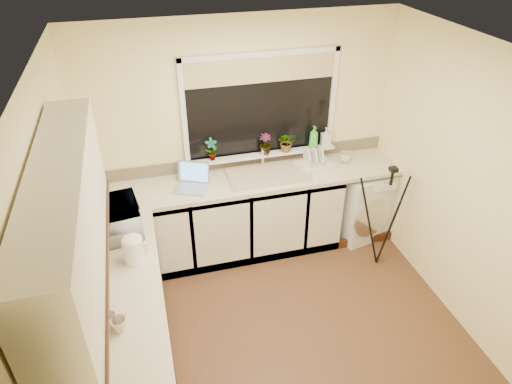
{
  "coord_description": "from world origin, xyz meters",
  "views": [
    {
      "loc": [
        -0.98,
        -2.68,
        3.29
      ],
      "look_at": [
        -0.1,
        0.55,
        1.15
      ],
      "focal_mm": 32.07,
      "sensor_mm": 36.0,
      "label": 1
    }
  ],
  "objects_px": {
    "cup_left": "(119,325)",
    "microwave": "(120,218)",
    "soap_bottle_clear": "(326,137)",
    "cup_back": "(345,157)",
    "steel_jar": "(110,321)",
    "dish_rack": "(315,165)",
    "tripod": "(384,218)",
    "plant_c": "(265,144)",
    "plant_a": "(212,149)",
    "plant_d": "(287,142)",
    "kettle": "(133,250)",
    "soap_bottle_green": "(314,137)",
    "laptop": "(192,181)",
    "washing_machine": "(360,201)"
  },
  "relations": [
    {
      "from": "dish_rack",
      "to": "tripod",
      "type": "bearing_deg",
      "value": -64.14
    },
    {
      "from": "plant_a",
      "to": "plant_d",
      "type": "relative_size",
      "value": 1.12
    },
    {
      "from": "plant_a",
      "to": "cup_left",
      "type": "xyz_separation_m",
      "value": [
        -0.98,
        -1.88,
        -0.22
      ]
    },
    {
      "from": "tripod",
      "to": "microwave",
      "type": "height_order",
      "value": "tripod"
    },
    {
      "from": "dish_rack",
      "to": "microwave",
      "type": "distance_m",
      "value": 2.09
    },
    {
      "from": "plant_d",
      "to": "soap_bottle_green",
      "type": "relative_size",
      "value": 0.85
    },
    {
      "from": "plant_a",
      "to": "soap_bottle_green",
      "type": "xyz_separation_m",
      "value": [
        1.1,
        -0.02,
        0.01
      ]
    },
    {
      "from": "kettle",
      "to": "tripod",
      "type": "xyz_separation_m",
      "value": [
        2.43,
        0.38,
        -0.42
      ]
    },
    {
      "from": "plant_a",
      "to": "plant_c",
      "type": "bearing_deg",
      "value": -0.16
    },
    {
      "from": "microwave",
      "to": "soap_bottle_clear",
      "type": "relative_size",
      "value": 2.26
    },
    {
      "from": "tripod",
      "to": "kettle",
      "type": "bearing_deg",
      "value": 170.21
    },
    {
      "from": "soap_bottle_clear",
      "to": "steel_jar",
      "type": "bearing_deg",
      "value": -141.19
    },
    {
      "from": "microwave",
      "to": "soap_bottle_clear",
      "type": "distance_m",
      "value": 2.31
    },
    {
      "from": "dish_rack",
      "to": "steel_jar",
      "type": "relative_size",
      "value": 3.27
    },
    {
      "from": "cup_back",
      "to": "steel_jar",
      "type": "bearing_deg",
      "value": -145.39
    },
    {
      "from": "dish_rack",
      "to": "plant_d",
      "type": "distance_m",
      "value": 0.39
    },
    {
      "from": "laptop",
      "to": "cup_left",
      "type": "distance_m",
      "value": 1.82
    },
    {
      "from": "plant_a",
      "to": "plant_d",
      "type": "bearing_deg",
      "value": -0.91
    },
    {
      "from": "washing_machine",
      "to": "plant_d",
      "type": "height_order",
      "value": "plant_d"
    },
    {
      "from": "washing_machine",
      "to": "plant_a",
      "type": "xyz_separation_m",
      "value": [
        -1.63,
        0.24,
        0.76
      ]
    },
    {
      "from": "plant_c",
      "to": "plant_a",
      "type": "bearing_deg",
      "value": 179.84
    },
    {
      "from": "kettle",
      "to": "soap_bottle_green",
      "type": "height_order",
      "value": "soap_bottle_green"
    },
    {
      "from": "plant_d",
      "to": "cup_back",
      "type": "bearing_deg",
      "value": -11.7
    },
    {
      "from": "laptop",
      "to": "dish_rack",
      "type": "bearing_deg",
      "value": 26.2
    },
    {
      "from": "laptop",
      "to": "kettle",
      "type": "relative_size",
      "value": 1.92
    },
    {
      "from": "kettle",
      "to": "steel_jar",
      "type": "distance_m",
      "value": 0.66
    },
    {
      "from": "soap_bottle_green",
      "to": "steel_jar",
      "type": "bearing_deg",
      "value": -139.43
    },
    {
      "from": "cup_left",
      "to": "microwave",
      "type": "bearing_deg",
      "value": 87.93
    },
    {
      "from": "steel_jar",
      "to": "soap_bottle_green",
      "type": "relative_size",
      "value": 0.44
    },
    {
      "from": "tripod",
      "to": "soap_bottle_green",
      "type": "bearing_deg",
      "value": 102.75
    },
    {
      "from": "laptop",
      "to": "kettle",
      "type": "distance_m",
      "value": 1.16
    },
    {
      "from": "laptop",
      "to": "dish_rack",
      "type": "height_order",
      "value": "laptop"
    },
    {
      "from": "dish_rack",
      "to": "microwave",
      "type": "xyz_separation_m",
      "value": [
        -2.0,
        -0.6,
        0.11
      ]
    },
    {
      "from": "washing_machine",
      "to": "cup_back",
      "type": "distance_m",
      "value": 0.59
    },
    {
      "from": "plant_a",
      "to": "soap_bottle_clear",
      "type": "bearing_deg",
      "value": -0.65
    },
    {
      "from": "plant_d",
      "to": "soap_bottle_clear",
      "type": "height_order",
      "value": "plant_d"
    },
    {
      "from": "microwave",
      "to": "plant_a",
      "type": "relative_size",
      "value": 2.01
    },
    {
      "from": "dish_rack",
      "to": "soap_bottle_green",
      "type": "bearing_deg",
      "value": 64.46
    },
    {
      "from": "dish_rack",
      "to": "microwave",
      "type": "bearing_deg",
      "value": -176.56
    },
    {
      "from": "washing_machine",
      "to": "dish_rack",
      "type": "height_order",
      "value": "dish_rack"
    },
    {
      "from": "plant_a",
      "to": "cup_back",
      "type": "xyz_separation_m",
      "value": [
        1.43,
        -0.14,
        -0.22
      ]
    },
    {
      "from": "plant_a",
      "to": "tripod",
      "type": "bearing_deg",
      "value": -27.37
    },
    {
      "from": "cup_left",
      "to": "plant_c",
      "type": "bearing_deg",
      "value": 50.7
    },
    {
      "from": "laptop",
      "to": "kettle",
      "type": "xyz_separation_m",
      "value": [
        -0.6,
        -0.99,
        0.04
      ]
    },
    {
      "from": "plant_a",
      "to": "soap_bottle_clear",
      "type": "height_order",
      "value": "plant_a"
    },
    {
      "from": "laptop",
      "to": "soap_bottle_green",
      "type": "xyz_separation_m",
      "value": [
        1.34,
        0.19,
        0.21
      ]
    },
    {
      "from": "kettle",
      "to": "cup_back",
      "type": "distance_m",
      "value": 2.51
    },
    {
      "from": "plant_d",
      "to": "cup_back",
      "type": "height_order",
      "value": "plant_d"
    },
    {
      "from": "kettle",
      "to": "plant_a",
      "type": "xyz_separation_m",
      "value": [
        0.85,
        1.2,
        0.16
      ]
    },
    {
      "from": "soap_bottle_clear",
      "to": "dish_rack",
      "type": "bearing_deg",
      "value": -137.25
    }
  ]
}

